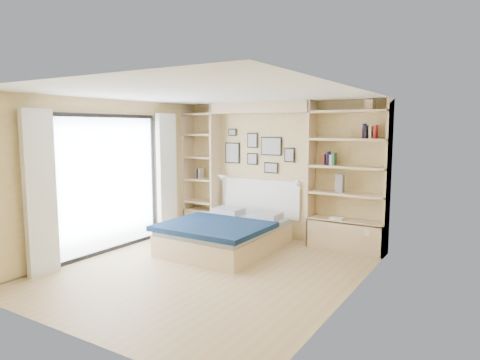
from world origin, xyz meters
The scene contains 8 objects.
ground centered at (0.00, 0.00, 0.00)m, with size 4.50×4.50×0.00m, color tan.
room_shell centered at (-0.39, 1.52, 1.08)m, with size 4.50×4.50×4.50m.
bed centered at (-0.39, 1.07, 0.27)m, with size 1.66×2.20×1.07m.
photo_gallery centered at (-0.45, 2.22, 1.60)m, with size 1.48×0.02×0.82m.
reading_lamps centered at (-0.30, 2.00, 1.10)m, with size 1.92×0.12×0.15m.
shelf_decor centered at (1.05, 2.07, 1.68)m, with size 3.50×0.23×2.03m.
deck centered at (-3.60, 0.00, 0.00)m, with size 3.20×4.00×0.05m, color #6B5F4F.
deck_chair centered at (-2.85, 0.23, 0.32)m, with size 0.46×0.70×0.67m.
Camera 1 is at (3.49, -4.79, 2.05)m, focal length 32.00 mm.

